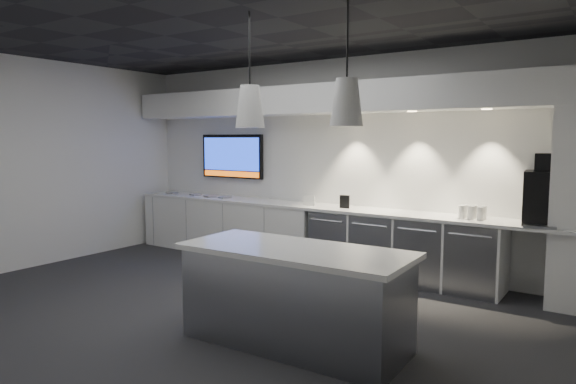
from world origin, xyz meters
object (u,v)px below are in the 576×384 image
Objects in this scene: island at (295,296)px; bin at (226,294)px; coffee_machine at (545,195)px; wall_tv at (232,156)px.

bin is at bearing 166.49° from island.
coffee_machine reaches higher than bin.
wall_tv reaches higher than island.
wall_tv is 4.77m from coffee_machine.
wall_tv is 3.57m from bin.
wall_tv reaches higher than coffee_machine.
bin is at bearing -51.07° from wall_tv.
island is 2.67× the size of coffee_machine.
island is 1.06m from bin.
island is 3.13m from coffee_machine.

